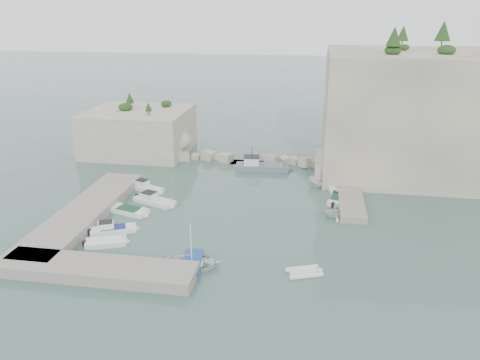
# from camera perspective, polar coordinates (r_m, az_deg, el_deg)

# --- Properties ---
(ground) EXTENTS (400.00, 400.00, 0.00)m
(ground) POSITION_cam_1_polar(r_m,az_deg,el_deg) (52.52, -1.05, -5.31)
(ground) COLOR #44665C
(ground) RESTS_ON ground
(cliff_east) EXTENTS (26.00, 22.00, 17.00)m
(cliff_east) POSITION_cam_1_polar(r_m,az_deg,el_deg) (72.49, 20.73, 7.68)
(cliff_east) COLOR beige
(cliff_east) RESTS_ON ground
(cliff_terrace) EXTENTS (8.00, 10.00, 2.50)m
(cliff_terrace) POSITION_cam_1_polar(r_m,az_deg,el_deg) (68.21, 12.50, 1.46)
(cliff_terrace) COLOR beige
(cliff_terrace) RESTS_ON ground
(outcrop_west) EXTENTS (16.00, 14.00, 7.00)m
(outcrop_west) POSITION_cam_1_polar(r_m,az_deg,el_deg) (79.43, -12.20, 5.83)
(outcrop_west) COLOR beige
(outcrop_west) RESTS_ON ground
(quay_west) EXTENTS (5.00, 24.00, 1.10)m
(quay_west) POSITION_cam_1_polar(r_m,az_deg,el_deg) (56.75, -18.43, -3.79)
(quay_west) COLOR #9E9689
(quay_west) RESTS_ON ground
(quay_south) EXTENTS (18.00, 4.00, 1.10)m
(quay_south) POSITION_cam_1_polar(r_m,az_deg,el_deg) (44.67, -16.99, -10.40)
(quay_south) COLOR #9E9689
(quay_south) RESTS_ON ground
(ledge_east) EXTENTS (3.00, 16.00, 0.80)m
(ledge_east) POSITION_cam_1_polar(r_m,az_deg,el_deg) (61.03, 13.24, -1.71)
(ledge_east) COLOR #9E9689
(ledge_east) RESTS_ON ground
(breakwater) EXTENTS (28.00, 3.00, 1.40)m
(breakwater) POSITION_cam_1_polar(r_m,az_deg,el_deg) (72.66, 1.25, 2.65)
(breakwater) COLOR beige
(breakwater) RESTS_ON ground
(motorboat_a) EXTENTS (5.54, 3.59, 1.40)m
(motorboat_a) POSITION_cam_1_polar(r_m,az_deg,el_deg) (63.06, -11.31, -1.23)
(motorboat_a) COLOR white
(motorboat_a) RESTS_ON ground
(motorboat_b) EXTENTS (6.24, 3.95, 1.40)m
(motorboat_b) POSITION_cam_1_polar(r_m,az_deg,el_deg) (58.75, -10.37, -2.79)
(motorboat_b) COLOR silver
(motorboat_b) RESTS_ON ground
(motorboat_c) EXTENTS (5.61, 3.33, 0.70)m
(motorboat_c) POSITION_cam_1_polar(r_m,az_deg,el_deg) (56.69, -13.37, -3.90)
(motorboat_c) COLOR white
(motorboat_c) RESTS_ON ground
(motorboat_d) EXTENTS (5.41, 3.54, 1.40)m
(motorboat_d) POSITION_cam_1_polar(r_m,az_deg,el_deg) (52.38, -15.16, -6.15)
(motorboat_d) COLOR white
(motorboat_d) RESTS_ON ground
(motorboat_e) EXTENTS (4.78, 3.25, 0.70)m
(motorboat_e) POSITION_cam_1_polar(r_m,az_deg,el_deg) (49.95, -16.00, -7.59)
(motorboat_e) COLOR white
(motorboat_e) RESTS_ON ground
(rowboat) EXTENTS (5.88, 4.55, 1.12)m
(rowboat) POSITION_cam_1_polar(r_m,az_deg,el_deg) (44.47, -5.88, -10.50)
(rowboat) COLOR white
(rowboat) RESTS_ON ground
(inflatable_dinghy) EXTENTS (3.74, 2.70, 0.44)m
(inflatable_dinghy) POSITION_cam_1_polar(r_m,az_deg,el_deg) (43.61, 7.79, -11.26)
(inflatable_dinghy) COLOR silver
(inflatable_dinghy) RESTS_ON ground
(tender_east_a) EXTENTS (3.24, 2.85, 1.62)m
(tender_east_a) POSITION_cam_1_polar(r_m,az_deg,el_deg) (55.09, 11.51, -4.48)
(tender_east_a) COLOR silver
(tender_east_a) RESTS_ON ground
(tender_east_b) EXTENTS (2.67, 4.96, 0.70)m
(tender_east_b) POSITION_cam_1_polar(r_m,az_deg,el_deg) (59.70, 11.70, -2.50)
(tender_east_b) COLOR silver
(tender_east_b) RESTS_ON ground
(tender_east_c) EXTENTS (2.21, 4.75, 0.70)m
(tender_east_c) POSITION_cam_1_polar(r_m,az_deg,el_deg) (62.62, 11.42, -1.39)
(tender_east_c) COLOR silver
(tender_east_c) RESTS_ON ground
(tender_east_d) EXTENTS (4.54, 2.66, 1.65)m
(tender_east_d) POSITION_cam_1_polar(r_m,az_deg,el_deg) (63.81, 10.12, -0.88)
(tender_east_d) COLOR white
(tender_east_d) RESTS_ON ground
(work_boat) EXTENTS (8.66, 3.18, 2.20)m
(work_boat) POSITION_cam_1_polar(r_m,az_deg,el_deg) (69.68, 2.70, 1.25)
(work_boat) COLOR slate
(work_boat) RESTS_ON ground
(rowboat_mast) EXTENTS (0.10, 0.10, 4.20)m
(rowboat_mast) POSITION_cam_1_polar(r_m,az_deg,el_deg) (43.18, -6.00, -7.46)
(rowboat_mast) COLOR white
(rowboat_mast) RESTS_ON rowboat
(vegetation) EXTENTS (53.48, 13.88, 13.40)m
(vegetation) POSITION_cam_1_polar(r_m,az_deg,el_deg) (71.77, 17.29, 15.60)
(vegetation) COLOR #1E4219
(vegetation) RESTS_ON ground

